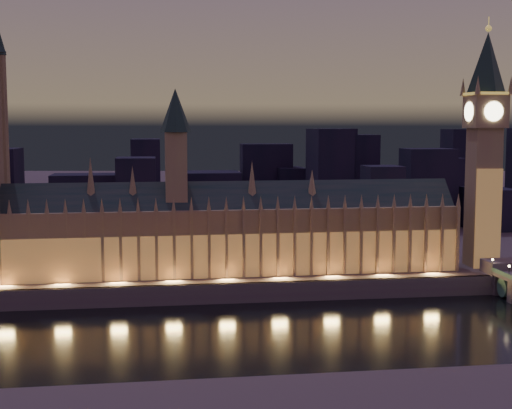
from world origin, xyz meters
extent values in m
plane|color=black|center=(0.00, 0.00, 0.00)|extent=(2000.00, 2000.00, 0.00)
cube|color=#473C39|center=(0.00, 520.00, 4.00)|extent=(2000.00, 960.00, 8.00)
cube|color=#58444E|center=(0.00, 41.00, 4.00)|extent=(2000.00, 2.50, 8.00)
cube|color=#966E57|center=(-7.73, 62.00, 22.00)|extent=(200.25, 22.63, 28.00)
cube|color=#B98140|center=(-7.73, 51.75, 17.00)|extent=(200.00, 0.50, 18.00)
cube|color=black|center=(-7.73, 62.00, 39.00)|extent=(200.20, 18.89, 16.26)
cube|color=#966E57|center=(-27.73, 62.00, 52.00)|extent=(9.00, 9.00, 32.00)
cone|color=#1C312B|center=(-27.73, 62.00, 77.00)|extent=(13.00, 13.00, 18.00)
cube|color=#966E57|center=(-93.45, 51.40, 22.00)|extent=(1.20, 1.20, 28.00)
cone|color=#966E57|center=(-93.45, 52.00, 39.00)|extent=(2.00, 2.00, 6.00)
cube|color=#966E57|center=(-86.31, 51.40, 22.00)|extent=(1.20, 1.20, 28.00)
cone|color=#966E57|center=(-86.31, 52.00, 39.00)|extent=(2.00, 2.00, 6.00)
cube|color=#966E57|center=(-79.16, 51.40, 22.00)|extent=(1.20, 1.20, 28.00)
cone|color=#966E57|center=(-79.16, 52.00, 39.00)|extent=(2.00, 2.00, 6.00)
cube|color=#966E57|center=(-72.02, 51.40, 22.00)|extent=(1.20, 1.20, 28.00)
cone|color=#966E57|center=(-72.02, 52.00, 39.00)|extent=(2.00, 2.00, 6.00)
cube|color=#966E57|center=(-64.88, 51.40, 22.00)|extent=(1.20, 1.20, 28.00)
cone|color=#966E57|center=(-64.88, 52.00, 39.00)|extent=(2.00, 2.00, 6.00)
cube|color=#966E57|center=(-57.73, 51.40, 22.00)|extent=(1.20, 1.20, 28.00)
cone|color=#966E57|center=(-57.73, 52.00, 39.00)|extent=(2.00, 2.00, 6.00)
cube|color=#966E57|center=(-50.59, 51.40, 22.00)|extent=(1.20, 1.20, 28.00)
cone|color=#966E57|center=(-50.59, 52.00, 39.00)|extent=(2.00, 2.00, 6.00)
cube|color=#966E57|center=(-43.45, 51.40, 22.00)|extent=(1.20, 1.20, 28.00)
cone|color=#966E57|center=(-43.45, 52.00, 39.00)|extent=(2.00, 2.00, 6.00)
cube|color=#966E57|center=(-36.31, 51.40, 22.00)|extent=(1.20, 1.20, 28.00)
cone|color=#966E57|center=(-36.31, 52.00, 39.00)|extent=(2.00, 2.00, 6.00)
cube|color=#966E57|center=(-29.16, 51.40, 22.00)|extent=(1.20, 1.20, 28.00)
cone|color=#966E57|center=(-29.16, 52.00, 39.00)|extent=(2.00, 2.00, 6.00)
cube|color=#966E57|center=(-22.02, 51.40, 22.00)|extent=(1.20, 1.20, 28.00)
cone|color=#966E57|center=(-22.02, 52.00, 39.00)|extent=(2.00, 2.00, 6.00)
cube|color=#966E57|center=(-14.88, 51.40, 22.00)|extent=(1.20, 1.20, 28.00)
cone|color=#966E57|center=(-14.88, 52.00, 39.00)|extent=(2.00, 2.00, 6.00)
cube|color=#966E57|center=(-7.73, 51.40, 22.00)|extent=(1.20, 1.20, 28.00)
cone|color=#966E57|center=(-7.73, 52.00, 39.00)|extent=(2.00, 2.00, 6.00)
cube|color=#966E57|center=(-0.59, 51.40, 22.00)|extent=(1.20, 1.20, 28.00)
cone|color=#966E57|center=(-0.59, 52.00, 39.00)|extent=(2.00, 2.00, 6.00)
cube|color=#966E57|center=(6.55, 51.40, 22.00)|extent=(1.20, 1.20, 28.00)
cone|color=#966E57|center=(6.55, 52.00, 39.00)|extent=(2.00, 2.00, 6.00)
cube|color=#966E57|center=(13.69, 51.40, 22.00)|extent=(1.20, 1.20, 28.00)
cone|color=#966E57|center=(13.69, 52.00, 39.00)|extent=(2.00, 2.00, 6.00)
cube|color=#966E57|center=(20.84, 51.40, 22.00)|extent=(1.20, 1.20, 28.00)
cone|color=#966E57|center=(20.84, 52.00, 39.00)|extent=(2.00, 2.00, 6.00)
cube|color=#966E57|center=(27.98, 51.40, 22.00)|extent=(1.20, 1.20, 28.00)
cone|color=#966E57|center=(27.98, 52.00, 39.00)|extent=(2.00, 2.00, 6.00)
cube|color=#966E57|center=(35.12, 51.40, 22.00)|extent=(1.20, 1.20, 28.00)
cone|color=#966E57|center=(35.12, 52.00, 39.00)|extent=(2.00, 2.00, 6.00)
cube|color=#966E57|center=(42.27, 51.40, 22.00)|extent=(1.20, 1.20, 28.00)
cone|color=#966E57|center=(42.27, 52.00, 39.00)|extent=(2.00, 2.00, 6.00)
cube|color=#966E57|center=(49.41, 51.40, 22.00)|extent=(1.20, 1.20, 28.00)
cone|color=#966E57|center=(49.41, 52.00, 39.00)|extent=(2.00, 2.00, 6.00)
cube|color=#966E57|center=(56.55, 51.40, 22.00)|extent=(1.20, 1.20, 28.00)
cone|color=#966E57|center=(56.55, 52.00, 39.00)|extent=(2.00, 2.00, 6.00)
cube|color=#966E57|center=(63.69, 51.40, 22.00)|extent=(1.20, 1.20, 28.00)
cone|color=#966E57|center=(63.69, 52.00, 39.00)|extent=(2.00, 2.00, 6.00)
cube|color=#966E57|center=(70.84, 51.40, 22.00)|extent=(1.20, 1.20, 28.00)
cone|color=#966E57|center=(70.84, 52.00, 39.00)|extent=(2.00, 2.00, 6.00)
cube|color=#966E57|center=(77.98, 51.40, 22.00)|extent=(1.20, 1.20, 28.00)
cone|color=#966E57|center=(77.98, 52.00, 39.00)|extent=(2.00, 2.00, 6.00)
cube|color=#966E57|center=(85.12, 51.40, 22.00)|extent=(1.20, 1.20, 28.00)
cone|color=#966E57|center=(85.12, 52.00, 39.00)|extent=(2.00, 2.00, 6.00)
cube|color=#966E57|center=(92.27, 51.40, 22.00)|extent=(1.20, 1.20, 28.00)
cone|color=#966E57|center=(92.27, 52.00, 39.00)|extent=(2.00, 2.00, 6.00)
cone|color=#966E57|center=(-62.73, 62.00, 49.00)|extent=(4.40, 4.40, 18.00)
cone|color=#966E57|center=(-45.73, 62.00, 47.00)|extent=(4.40, 4.40, 14.00)
cone|color=#966E57|center=(4.27, 62.00, 48.00)|extent=(4.40, 4.40, 16.00)
cone|color=#966E57|center=(30.27, 62.00, 46.00)|extent=(4.40, 4.40, 12.00)
cylinder|color=#966E57|center=(-99.00, 73.00, 53.80)|extent=(4.40, 4.40, 91.60)
cone|color=#1C312B|center=(-99.00, 73.00, 104.60)|extent=(5.20, 5.20, 10.00)
cube|color=#966E57|center=(108.00, 62.00, 38.81)|extent=(12.28, 12.28, 61.62)
cube|color=#B98140|center=(108.00, 55.80, 30.00)|extent=(12.00, 0.50, 44.00)
cube|color=#966E57|center=(108.00, 62.00, 76.78)|extent=(15.00, 15.00, 14.32)
cube|color=#F2C64C|center=(108.00, 62.00, 84.54)|extent=(15.75, 15.75, 1.20)
cone|color=#1C312B|center=(108.00, 62.00, 98.14)|extent=(18.00, 18.00, 26.00)
sphere|color=#F2C64C|center=(108.00, 62.00, 112.64)|extent=(2.80, 2.80, 2.80)
cylinder|color=#F2C64C|center=(108.00, 62.00, 115.14)|extent=(0.40, 0.40, 5.00)
cylinder|color=#FFF2BF|center=(108.00, 54.25, 76.78)|extent=(8.40, 0.50, 8.40)
cylinder|color=#FFF2BF|center=(108.00, 69.75, 76.78)|extent=(8.40, 0.50, 8.40)
cylinder|color=#FFF2BF|center=(100.25, 62.00, 76.78)|extent=(0.50, 8.40, 8.40)
cylinder|color=#FFF2BF|center=(115.75, 62.00, 76.78)|extent=(0.50, 8.40, 8.40)
cone|color=#966E57|center=(100.50, 54.50, 87.94)|extent=(2.60, 2.60, 8.00)
cone|color=#966E57|center=(100.50, 69.50, 87.94)|extent=(2.60, 2.60, 8.00)
cone|color=#966E57|center=(115.50, 54.50, 87.94)|extent=(2.60, 2.60, 8.00)
cone|color=#966E57|center=(115.50, 69.50, 87.94)|extent=(2.60, 2.60, 8.00)
cube|color=#58444E|center=(111.03, 45.00, 8.75)|extent=(17.21, 12.00, 9.50)
cylinder|color=black|center=(102.83, 25.71, 12.70)|extent=(0.30, 0.30, 4.40)
sphere|color=#FFD88C|center=(102.83, 25.71, 15.00)|extent=(1.00, 1.00, 1.00)
cube|color=#58444E|center=(111.03, 40.00, 4.35)|extent=(15.49, 4.00, 9.50)
cylinder|color=black|center=(102.83, 40.00, 12.70)|extent=(0.30, 0.30, 4.40)
sphere|color=#FFD88C|center=(102.83, 40.00, 15.00)|extent=(1.00, 1.00, 1.00)
cube|color=black|center=(41.47, 130.59, 19.89)|extent=(19.03, 19.80, 23.77)
cube|color=black|center=(87.55, 142.01, 28.35)|extent=(19.65, 20.18, 40.71)
cube|color=black|center=(62.54, 287.29, 23.88)|extent=(19.44, 30.73, 31.76)
cube|color=black|center=(45.71, 293.60, 32.61)|extent=(37.76, 19.44, 49.23)
cube|color=black|center=(-43.12, 249.55, 34.96)|extent=(18.99, 34.57, 53.92)
cube|color=black|center=(-47.04, 157.00, 30.74)|extent=(21.11, 25.14, 45.49)
cube|color=black|center=(-74.62, 168.67, 25.91)|extent=(38.19, 23.57, 35.82)
cube|color=black|center=(170.02, 282.97, 18.67)|extent=(43.78, 39.06, 21.34)
cube|color=black|center=(-148.05, 315.96, 30.97)|extent=(19.72, 40.72, 45.94)
cube|color=black|center=(1.21, 279.78, 22.75)|extent=(44.53, 36.65, 29.50)
cube|color=black|center=(-46.82, 299.85, 17.77)|extent=(40.45, 27.15, 19.53)
cube|color=black|center=(82.64, 245.55, 38.32)|extent=(24.63, 41.01, 60.64)
cube|color=black|center=(60.23, 174.58, 17.65)|extent=(44.15, 42.43, 19.30)
cube|color=black|center=(132.23, 189.31, 32.27)|extent=(30.39, 22.61, 48.54)
cube|color=black|center=(170.58, 259.49, 27.73)|extent=(28.33, 19.81, 39.45)
cube|color=black|center=(164.05, 170.48, 20.51)|extent=(24.83, 31.49, 25.01)
cube|color=black|center=(123.02, 301.59, 35.93)|extent=(19.19, 29.53, 55.86)
cube|color=black|center=(101.66, 300.00, 38.28)|extent=(26.00, 26.00, 60.56)
cube|color=black|center=(203.56, 300.00, 38.07)|extent=(26.00, 26.00, 60.13)
camera|label=1|loc=(-35.40, -236.74, 70.42)|focal=50.00mm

